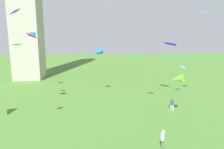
% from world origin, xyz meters
% --- Properties ---
extents(person_1, '(0.40, 0.49, 1.63)m').
position_xyz_m(person_1, '(9.77, 20.13, 0.92)').
color(person_1, silver).
rests_on(person_1, ground_plane).
extents(person_2, '(0.45, 0.52, 1.74)m').
position_xyz_m(person_2, '(5.25, 10.86, 0.99)').
color(person_2, '#51754C').
rests_on(person_2, ground_plane).
extents(kite_flying_0, '(1.40, 1.58, 1.10)m').
position_xyz_m(kite_flying_0, '(-11.02, 29.59, 10.49)').
color(kite_flying_0, '#2379EC').
extents(kite_flying_1, '(1.27, 1.14, 0.83)m').
position_xyz_m(kite_flying_1, '(-9.20, 23.41, 10.05)').
color(kite_flying_1, '#D92F80').
extents(kite_flying_2, '(1.96, 1.51, 1.50)m').
position_xyz_m(kite_flying_2, '(-0.13, 27.94, 7.36)').
color(kite_flying_2, blue).
extents(kite_flying_4, '(1.09, 1.18, 0.20)m').
position_xyz_m(kite_flying_4, '(14.69, 22.33, 13.12)').
color(kite_flying_4, '#23DEDF').
extents(kite_flying_5, '(0.93, 0.96, 0.16)m').
position_xyz_m(kite_flying_5, '(-7.84, 14.46, 9.08)').
color(kite_flying_5, green).
extents(kite_flying_6, '(1.29, 1.39, 0.69)m').
position_xyz_m(kite_flying_6, '(-9.45, 19.06, 12.62)').
color(kite_flying_6, blue).
extents(kite_flying_7, '(1.97, 1.88, 1.44)m').
position_xyz_m(kite_flying_7, '(9.23, 17.78, 4.78)').
color(kite_flying_7, '#7AF034').
extents(kite_flying_8, '(1.11, 1.06, 0.39)m').
position_xyz_m(kite_flying_8, '(7.36, 21.97, 7.93)').
color(kite_flying_8, '#BE2A9D').
extents(kite_flying_9, '(2.06, 2.03, 0.65)m').
position_xyz_m(kite_flying_9, '(11.56, 26.52, 8.79)').
color(kite_flying_9, '#4811EC').
extents(kite_flying_10, '(0.90, 0.53, 0.57)m').
position_xyz_m(kite_flying_10, '(14.02, 26.88, 4.91)').
color(kite_flying_10, '#31CCA9').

